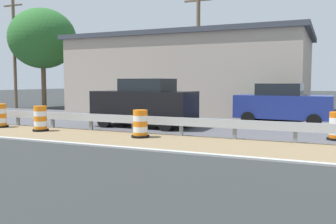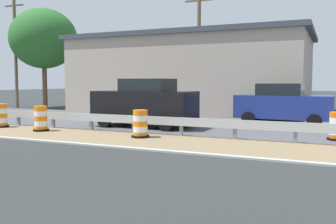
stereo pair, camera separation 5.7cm
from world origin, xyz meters
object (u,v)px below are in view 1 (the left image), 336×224
(traffic_barrel_close, at_px, (140,125))
(traffic_barrel_far, at_px, (0,117))
(utility_pole_near, at_px, (198,52))
(utility_pole_mid, at_px, (14,52))
(traffic_barrel_mid, at_px, (40,120))
(car_trailing_near_lane, at_px, (282,104))
(car_trailing_far_lane, at_px, (145,103))

(traffic_barrel_close, bearing_deg, traffic_barrel_far, 88.85)
(utility_pole_near, distance_m, utility_pole_mid, 14.98)
(traffic_barrel_mid, height_order, traffic_barrel_far, traffic_barrel_far)
(traffic_barrel_close, distance_m, traffic_barrel_far, 7.25)
(traffic_barrel_far, height_order, utility_pole_mid, utility_pole_mid)
(traffic_barrel_close, height_order, car_trailing_near_lane, car_trailing_near_lane)
(traffic_barrel_close, relative_size, utility_pole_mid, 0.12)
(traffic_barrel_close, xyz_separation_m, traffic_barrel_far, (0.15, 7.25, 0.02))
(traffic_barrel_far, xyz_separation_m, car_trailing_far_lane, (2.78, -5.91, 0.62))
(traffic_barrel_far, distance_m, utility_pole_near, 12.09)
(traffic_barrel_mid, relative_size, traffic_barrel_far, 0.99)
(traffic_barrel_far, height_order, car_trailing_far_lane, car_trailing_far_lane)
(car_trailing_near_lane, height_order, utility_pole_near, utility_pole_near)
(car_trailing_near_lane, relative_size, utility_pole_near, 0.59)
(car_trailing_near_lane, xyz_separation_m, utility_pole_mid, (3.30, 20.53, 3.38))
(traffic_barrel_close, distance_m, car_trailing_far_lane, 3.28)
(traffic_barrel_far, relative_size, car_trailing_far_lane, 0.23)
(traffic_barrel_mid, distance_m, utility_pole_near, 11.27)
(traffic_barrel_mid, bearing_deg, traffic_barrel_close, -88.69)
(traffic_barrel_mid, xyz_separation_m, traffic_barrel_far, (0.25, 2.59, 0.01))
(traffic_barrel_mid, distance_m, utility_pole_mid, 15.69)
(car_trailing_far_lane, relative_size, utility_pole_near, 0.62)
(car_trailing_near_lane, height_order, car_trailing_far_lane, car_trailing_far_lane)
(car_trailing_near_lane, distance_m, utility_pole_near, 7.26)
(car_trailing_near_lane, relative_size, car_trailing_far_lane, 0.96)
(traffic_barrel_close, height_order, car_trailing_far_lane, car_trailing_far_lane)
(traffic_barrel_mid, bearing_deg, utility_pole_near, -18.48)
(car_trailing_far_lane, bearing_deg, traffic_barrel_mid, 43.42)
(traffic_barrel_close, height_order, utility_pole_near, utility_pole_near)
(utility_pole_near, bearing_deg, traffic_barrel_mid, 161.52)
(utility_pole_mid, bearing_deg, traffic_barrel_mid, -130.45)
(traffic_barrel_mid, bearing_deg, car_trailing_far_lane, -47.60)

